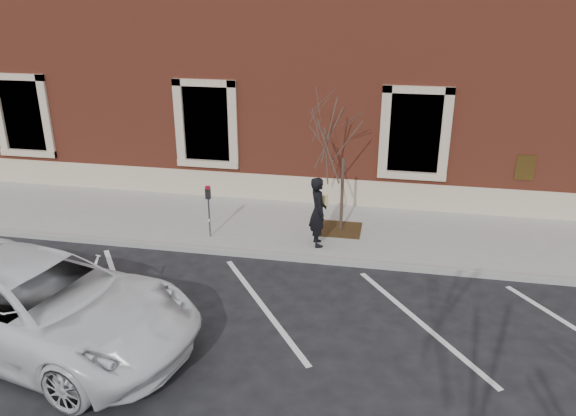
% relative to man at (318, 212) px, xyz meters
% --- Properties ---
extents(ground, '(120.00, 120.00, 0.00)m').
position_rel_man_xyz_m(ground, '(-0.74, -0.66, -1.03)').
color(ground, '#28282B').
rests_on(ground, ground).
extents(sidewalk_near, '(40.00, 3.50, 0.15)m').
position_rel_man_xyz_m(sidewalk_near, '(-0.74, 1.09, -0.96)').
color(sidewalk_near, '#B7B4AC').
rests_on(sidewalk_near, ground).
extents(curb_near, '(40.00, 0.12, 0.15)m').
position_rel_man_xyz_m(curb_near, '(-0.74, -0.71, -0.96)').
color(curb_near, '#9E9E99').
rests_on(curb_near, ground).
extents(parking_stripes, '(28.00, 4.40, 0.01)m').
position_rel_man_xyz_m(parking_stripes, '(-0.74, -2.86, -1.03)').
color(parking_stripes, silver).
rests_on(parking_stripes, ground).
extents(building_civic, '(40.00, 8.62, 8.00)m').
position_rel_man_xyz_m(building_civic, '(-0.74, 7.08, 2.96)').
color(building_civic, brown).
rests_on(building_civic, ground).
extents(man, '(0.61, 0.75, 1.77)m').
position_rel_man_xyz_m(man, '(0.00, 0.00, 0.00)').
color(man, black).
rests_on(man, sidewalk_near).
extents(parking_meter, '(0.12, 0.10, 1.37)m').
position_rel_man_xyz_m(parking_meter, '(-2.79, -0.05, 0.07)').
color(parking_meter, '#595B60').
rests_on(parking_meter, sidewalk_near).
extents(tree_grate, '(1.07, 1.07, 0.03)m').
position_rel_man_xyz_m(tree_grate, '(0.48, 1.01, -0.87)').
color(tree_grate, '#483017').
rests_on(tree_grate, sidewalk_near).
extents(sapling, '(2.16, 2.16, 3.60)m').
position_rel_man_xyz_m(sapling, '(0.48, 1.01, 1.63)').
color(sapling, '#4C382E').
rests_on(sapling, sidewalk_near).
extents(white_truck, '(6.41, 3.95, 1.66)m').
position_rel_man_xyz_m(white_truck, '(-4.38, -4.85, -0.20)').
color(white_truck, white).
rests_on(white_truck, ground).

